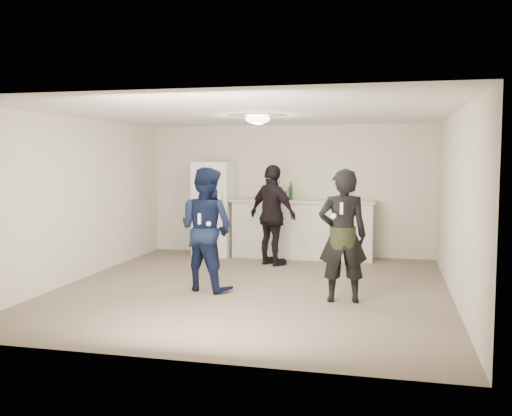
% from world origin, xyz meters
% --- Properties ---
extents(floor, '(6.00, 6.00, 0.00)m').
position_xyz_m(floor, '(0.00, 0.00, 0.00)').
color(floor, '#6B5B4C').
rests_on(floor, ground).
extents(ceiling, '(6.00, 6.00, 0.00)m').
position_xyz_m(ceiling, '(0.00, 0.00, 2.50)').
color(ceiling, silver).
rests_on(ceiling, wall_back).
extents(wall_back, '(6.00, 0.00, 6.00)m').
position_xyz_m(wall_back, '(0.00, 3.00, 1.25)').
color(wall_back, beige).
rests_on(wall_back, floor).
extents(wall_front, '(6.00, 0.00, 6.00)m').
position_xyz_m(wall_front, '(0.00, -3.00, 1.25)').
color(wall_front, beige).
rests_on(wall_front, floor).
extents(wall_left, '(0.00, 6.00, 6.00)m').
position_xyz_m(wall_left, '(-2.75, 0.00, 1.25)').
color(wall_left, beige).
rests_on(wall_left, floor).
extents(wall_right, '(0.00, 6.00, 6.00)m').
position_xyz_m(wall_right, '(2.75, 0.00, 1.25)').
color(wall_right, beige).
rests_on(wall_right, floor).
extents(counter, '(2.60, 0.56, 1.05)m').
position_xyz_m(counter, '(0.31, 2.67, 0.53)').
color(counter, beige).
rests_on(counter, floor).
extents(counter_top, '(2.68, 0.64, 0.04)m').
position_xyz_m(counter_top, '(0.31, 2.67, 1.07)').
color(counter_top, beige).
rests_on(counter_top, counter).
extents(fridge, '(0.70, 0.70, 1.80)m').
position_xyz_m(fridge, '(-1.40, 2.60, 0.90)').
color(fridge, white).
rests_on(fridge, floor).
extents(fridge_handle, '(0.02, 0.02, 0.60)m').
position_xyz_m(fridge_handle, '(-1.12, 2.23, 1.30)').
color(fridge_handle, silver).
rests_on(fridge_handle, fridge).
extents(ceiling_dome, '(0.36, 0.36, 0.16)m').
position_xyz_m(ceiling_dome, '(0.00, 0.30, 2.45)').
color(ceiling_dome, white).
rests_on(ceiling_dome, ceiling).
extents(shaker, '(0.08, 0.08, 0.17)m').
position_xyz_m(shaker, '(-0.05, 2.77, 1.18)').
color(shaker, silver).
rests_on(shaker, counter_top).
extents(man, '(1.01, 0.89, 1.75)m').
position_xyz_m(man, '(-0.63, -0.21, 0.87)').
color(man, '#0F1C40').
rests_on(man, floor).
extents(woman, '(0.70, 0.53, 1.74)m').
position_xyz_m(woman, '(1.31, -0.45, 0.87)').
color(woman, black).
rests_on(woman, floor).
extents(camo_shorts, '(0.34, 0.34, 0.28)m').
position_xyz_m(camo_shorts, '(1.31, -0.45, 0.85)').
color(camo_shorts, '#263317').
rests_on(camo_shorts, woman).
extents(spectator, '(1.10, 0.92, 1.76)m').
position_xyz_m(spectator, '(-0.08, 1.83, 0.88)').
color(spectator, black).
rests_on(spectator, floor).
extents(remote_man, '(0.04, 0.04, 0.15)m').
position_xyz_m(remote_man, '(-0.63, -0.49, 1.05)').
color(remote_man, white).
rests_on(remote_man, man).
extents(nunchuk_man, '(0.07, 0.07, 0.07)m').
position_xyz_m(nunchuk_man, '(-0.51, -0.46, 0.98)').
color(nunchuk_man, silver).
rests_on(nunchuk_man, man).
extents(remote_woman, '(0.04, 0.04, 0.15)m').
position_xyz_m(remote_woman, '(1.31, -0.70, 1.25)').
color(remote_woman, white).
rests_on(remote_woman, woman).
extents(nunchuk_woman, '(0.07, 0.07, 0.07)m').
position_xyz_m(nunchuk_woman, '(1.21, -0.67, 1.15)').
color(nunchuk_woman, white).
rests_on(nunchuk_woman, woman).
extents(bottle_cluster, '(1.66, 0.17, 0.25)m').
position_xyz_m(bottle_cluster, '(0.38, 2.74, 1.20)').
color(bottle_cluster, silver).
rests_on(bottle_cluster, counter_top).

